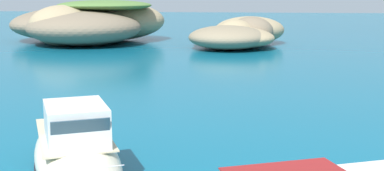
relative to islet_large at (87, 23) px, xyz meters
The scene contains 3 objects.
islet_large is the anchor object (origin of this frame).
islet_small 24.74m from the islet_large, 10.05° to the right, with size 18.19×22.48×4.28m.
motorboat_cream 61.67m from the islet_large, 70.69° to the right, with size 8.08×11.46×3.28m.
Camera 1 is at (1.23, -7.21, 7.56)m, focal length 46.92 mm.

